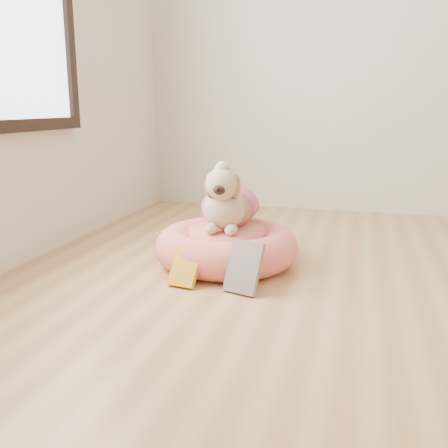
% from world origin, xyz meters
% --- Properties ---
extents(wall_back, '(4.50, 0.00, 4.50)m').
position_xyz_m(wall_back, '(0.00, 2.25, 1.35)').
color(wall_back, beige).
rests_on(wall_back, floor).
extents(pet_bed, '(0.70, 0.70, 0.18)m').
position_xyz_m(pet_bed, '(-1.03, 0.79, 0.09)').
color(pet_bed, '#FF6E63').
rests_on(pet_bed, floor).
extents(dog, '(0.35, 0.48, 0.34)m').
position_xyz_m(dog, '(-1.03, 0.82, 0.35)').
color(dog, olive).
rests_on(dog, pet_bed).
extents(book_yellow, '(0.14, 0.14, 0.17)m').
position_xyz_m(book_yellow, '(-1.12, 0.46, 0.08)').
color(book_yellow, yellow).
rests_on(book_yellow, floor).
extents(book_white, '(0.17, 0.15, 0.21)m').
position_xyz_m(book_white, '(-0.86, 0.44, 0.11)').
color(book_white, silver).
rests_on(book_white, floor).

